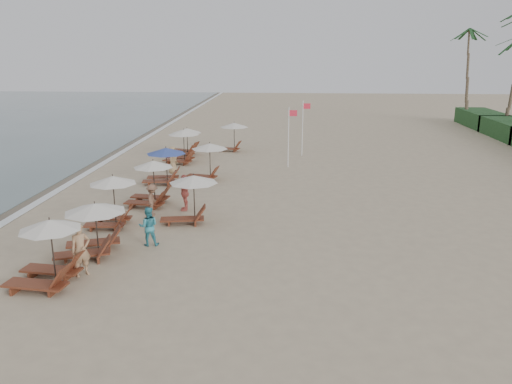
# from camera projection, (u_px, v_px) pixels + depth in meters

# --- Properties ---
(ground) EXTENTS (160.00, 160.00, 0.00)m
(ground) POSITION_uv_depth(u_px,v_px,m) (236.00, 260.00, 19.35)
(ground) COLOR tan
(ground) RESTS_ON ground
(wet_sand_band) EXTENTS (3.20, 140.00, 0.01)m
(wet_sand_band) POSITION_uv_depth(u_px,v_px,m) (42.00, 187.00, 29.78)
(wet_sand_band) COLOR #6B5E4C
(wet_sand_band) RESTS_ON ground
(foam_line) EXTENTS (0.50, 140.00, 0.02)m
(foam_line) POSITION_uv_depth(u_px,v_px,m) (64.00, 187.00, 29.69)
(foam_line) COLOR white
(foam_line) RESTS_ON ground
(lounger_station_0) EXTENTS (2.60, 2.14, 2.34)m
(lounger_station_0) POSITION_uv_depth(u_px,v_px,m) (45.00, 257.00, 17.05)
(lounger_station_0) COLOR brown
(lounger_station_0) RESTS_ON ground
(lounger_station_1) EXTENTS (2.77, 2.59, 2.10)m
(lounger_station_1) POSITION_uv_depth(u_px,v_px,m) (90.00, 229.00, 19.58)
(lounger_station_1) COLOR brown
(lounger_station_1) RESTS_ON ground
(lounger_station_2) EXTENTS (2.38, 2.10, 2.36)m
(lounger_station_2) POSITION_uv_depth(u_px,v_px,m) (110.00, 201.00, 22.73)
(lounger_station_2) COLOR brown
(lounger_station_2) RESTS_ON ground
(lounger_station_3) EXTENTS (2.52, 2.09, 2.34)m
(lounger_station_3) POSITION_uv_depth(u_px,v_px,m) (149.00, 185.00, 26.01)
(lounger_station_3) COLOR brown
(lounger_station_3) RESTS_ON ground
(lounger_station_4) EXTENTS (2.62, 2.35, 2.15)m
(lounger_station_4) POSITION_uv_depth(u_px,v_px,m) (163.00, 165.00, 30.31)
(lounger_station_4) COLOR brown
(lounger_station_4) RESTS_ON ground
(lounger_station_5) EXTENTS (2.64, 2.39, 2.36)m
(lounger_station_5) POSITION_uv_depth(u_px,v_px,m) (181.00, 147.00, 35.85)
(lounger_station_5) COLOR brown
(lounger_station_5) RESTS_ON ground
(lounger_station_6) EXTENTS (2.67, 2.56, 2.07)m
(lounger_station_6) POSITION_uv_depth(u_px,v_px,m) (184.00, 142.00, 38.52)
(lounger_station_6) COLOR brown
(lounger_station_6) RESTS_ON ground
(inland_station_0) EXTENTS (2.73, 2.24, 2.22)m
(inland_station_0) POSITION_uv_depth(u_px,v_px,m) (189.00, 195.00, 23.16)
(inland_station_0) COLOR brown
(inland_station_0) RESTS_ON ground
(inland_station_1) EXTENTS (2.64, 2.24, 2.22)m
(inland_station_1) POSITION_uv_depth(u_px,v_px,m) (207.00, 157.00, 31.18)
(inland_station_1) COLOR brown
(inland_station_1) RESTS_ON ground
(inland_station_2) EXTENTS (2.63, 2.24, 2.22)m
(inland_station_2) POSITION_uv_depth(u_px,v_px,m) (232.00, 133.00, 40.07)
(inland_station_2) COLOR brown
(inland_station_2) RESTS_ON ground
(beachgoer_near) EXTENTS (0.82, 0.81, 1.92)m
(beachgoer_near) POSITION_uv_depth(u_px,v_px,m) (81.00, 250.00, 17.80)
(beachgoer_near) COLOR #A67F5A
(beachgoer_near) RESTS_ON ground
(beachgoer_mid_a) EXTENTS (0.89, 0.75, 1.63)m
(beachgoer_mid_a) POSITION_uv_depth(u_px,v_px,m) (148.00, 226.00, 20.62)
(beachgoer_mid_a) COLOR teal
(beachgoer_mid_a) RESTS_ON ground
(beachgoer_mid_b) EXTENTS (0.68, 1.05, 1.54)m
(beachgoer_mid_b) POSITION_uv_depth(u_px,v_px,m) (152.00, 200.00, 24.42)
(beachgoer_mid_b) COLOR brown
(beachgoer_mid_b) RESTS_ON ground
(beachgoer_far_a) EXTENTS (0.50, 1.09, 1.84)m
(beachgoer_far_a) POSITION_uv_depth(u_px,v_px,m) (185.00, 193.00, 25.15)
(beachgoer_far_a) COLOR #BE574C
(beachgoer_far_a) RESTS_ON ground
(beachgoer_far_b) EXTENTS (0.70, 0.94, 1.75)m
(beachgoer_far_b) POSITION_uv_depth(u_px,v_px,m) (173.00, 160.00, 32.93)
(beachgoer_far_b) COLOR tan
(beachgoer_far_b) RESTS_ON ground
(flag_pole_near) EXTENTS (0.59, 0.08, 4.08)m
(flag_pole_near) POSITION_uv_depth(u_px,v_px,m) (289.00, 134.00, 34.19)
(flag_pole_near) COLOR silver
(flag_pole_near) RESTS_ON ground
(flag_pole_far) EXTENTS (0.60, 0.08, 4.14)m
(flag_pole_far) POSITION_uv_depth(u_px,v_px,m) (303.00, 125.00, 38.00)
(flag_pole_far) COLOR silver
(flag_pole_far) RESTS_ON ground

